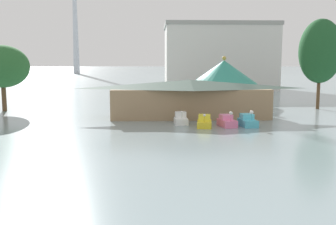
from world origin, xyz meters
TOP-DOWN VIEW (x-y plane):
  - pedal_boat_white at (7.74, 38.94)m, footprint 1.57×2.29m
  - pedal_boat_yellow at (10.21, 37.01)m, footprint 1.93×3.12m
  - pedal_boat_pink at (12.75, 37.21)m, footprint 1.95×2.97m
  - pedal_boat_cyan at (15.08, 37.23)m, footprint 1.78×3.01m
  - boathouse at (9.30, 44.19)m, footprint 21.45×6.44m
  - green_roof_pavilion at (16.44, 59.37)m, footprint 11.21×11.21m
  - shoreline_tree_tall_left at (-17.34, 52.00)m, footprint 7.63×7.63m
  - shoreline_tree_right at (29.81, 52.78)m, footprint 6.33×6.33m
  - background_building_block at (22.31, 99.44)m, footprint 29.47×18.34m

SIDE VIEW (x-z plane):
  - pedal_boat_yellow at x=10.21m, z-range -0.29..1.32m
  - pedal_boat_pink at x=12.75m, z-range -0.37..1.44m
  - pedal_boat_cyan at x=15.08m, z-range -0.40..1.51m
  - pedal_boat_white at x=7.74m, z-range -0.27..1.39m
  - boathouse at x=9.30m, z-range 0.10..4.99m
  - green_roof_pavilion at x=16.44m, z-range 0.22..8.41m
  - shoreline_tree_tall_left at x=-17.34m, z-range 1.70..11.31m
  - shoreline_tree_right at x=29.81m, z-range 1.97..15.58m
  - background_building_block at x=22.31m, z-range 0.02..17.59m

